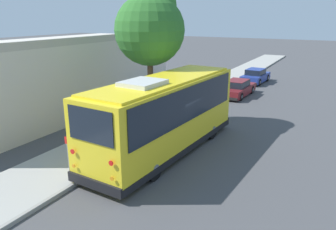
{
  "coord_description": "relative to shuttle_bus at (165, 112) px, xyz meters",
  "views": [
    {
      "loc": [
        -13.03,
        -6.65,
        6.03
      ],
      "look_at": [
        0.64,
        0.71,
        1.3
      ],
      "focal_mm": 35.0,
      "sensor_mm": 36.0,
      "label": 1
    }
  ],
  "objects": [
    {
      "name": "street_tree",
      "position": [
        2.85,
        2.42,
        3.62
      ],
      "size": [
        3.69,
        3.69,
        7.55
      ],
      "color": "brown",
      "rests_on": "sidewalk_slab"
    },
    {
      "name": "sidewalk_slab",
      "position": [
        0.76,
        2.97,
        -1.84
      ],
      "size": [
        80.0,
        3.05,
        0.15
      ],
      "primitive_type": "cube",
      "color": "#A3A099",
      "rests_on": "ground"
    },
    {
      "name": "fire_hydrant",
      "position": [
        7.07,
        1.91,
        -1.36
      ],
      "size": [
        0.22,
        0.22,
        0.81
      ],
      "color": "gold",
      "rests_on": "sidewalk_slab"
    },
    {
      "name": "building_backdrop",
      "position": [
        3.03,
        9.88,
        0.33
      ],
      "size": [
        17.8,
        6.81,
        4.88
      ],
      "color": "beige",
      "rests_on": "ground"
    },
    {
      "name": "shuttle_bus",
      "position": [
        0.0,
        0.0,
        0.0
      ],
      "size": [
        9.43,
        3.09,
        3.58
      ],
      "rotation": [
        0.0,
        0.0,
        -0.06
      ],
      "color": "yellow",
      "rests_on": "ground"
    },
    {
      "name": "parked_sedan_maroon",
      "position": [
        12.3,
        0.32,
        -1.34
      ],
      "size": [
        4.56,
        1.84,
        1.26
      ],
      "rotation": [
        0.0,
        0.0,
        -0.04
      ],
      "color": "maroon",
      "rests_on": "ground"
    },
    {
      "name": "ground_plane",
      "position": [
        0.76,
        -0.11,
        -1.92
      ],
      "size": [
        160.0,
        160.0,
        0.0
      ],
      "primitive_type": "plane",
      "color": "#474749"
    },
    {
      "name": "curb_strip",
      "position": [
        0.76,
        1.38,
        -1.84
      ],
      "size": [
        80.0,
        0.14,
        0.15
      ],
      "primitive_type": "cube",
      "color": "gray",
      "rests_on": "ground"
    },
    {
      "name": "sign_post_near",
      "position": [
        -4.11,
        1.89,
        -0.95
      ],
      "size": [
        0.06,
        0.22,
        1.59
      ],
      "color": "gray",
      "rests_on": "sidewalk_slab"
    },
    {
      "name": "parked_sedan_blue",
      "position": [
        18.23,
        0.39,
        -1.32
      ],
      "size": [
        4.28,
        1.91,
        1.3
      ],
      "rotation": [
        0.0,
        0.0,
        -0.06
      ],
      "color": "navy",
      "rests_on": "ground"
    },
    {
      "name": "sign_post_far",
      "position": [
        -2.09,
        1.89,
        -0.91
      ],
      "size": [
        0.06,
        0.22,
        1.66
      ],
      "color": "gray",
      "rests_on": "sidewalk_slab"
    }
  ]
}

